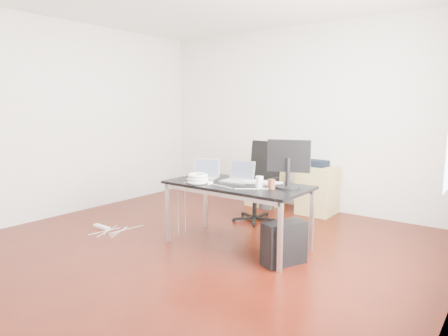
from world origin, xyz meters
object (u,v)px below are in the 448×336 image
Objects in this scene: office_chair at (259,177)px; filing_cabinet_left at (266,183)px; pc_tower at (284,243)px; desk at (237,188)px; filing_cabinet_right at (318,190)px.

office_chair reaches higher than filing_cabinet_left.
desk is at bearing -167.10° from pc_tower.
filing_cabinet_left is at bearing 150.12° from pc_tower.
office_chair is at bearing -65.39° from filing_cabinet_left.
desk is 2.29× the size of filing_cabinet_right.
desk is 1.91m from filing_cabinet_right.
desk reaches higher than filing_cabinet_right.
pc_tower is at bearing -75.05° from filing_cabinet_right.
filing_cabinet_left is 0.90m from filing_cabinet_right.
pc_tower is at bearing -11.80° from desk.
filing_cabinet_left is at bearing 111.89° from desk.
pc_tower is at bearing -54.59° from filing_cabinet_left.
filing_cabinet_left reaches higher than pc_tower.
desk is 0.83m from pc_tower.
filing_cabinet_right is (0.90, 0.00, 0.00)m from filing_cabinet_left.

